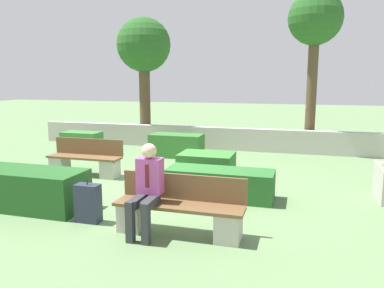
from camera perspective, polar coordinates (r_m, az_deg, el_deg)
name	(u,v)px	position (r m, az deg, el deg)	size (l,w,h in m)	color
ground_plane	(174,188)	(8.11, -2.78, -6.77)	(60.00, 60.00, 0.00)	#607F51
perimeter_wall	(221,138)	(12.57, 4.39, 0.86)	(13.35, 0.30, 0.74)	#B7B2A8
bench_front	(179,212)	(5.71, -1.93, -10.29)	(1.97, 0.49, 0.88)	brown
bench_left_side	(85,161)	(9.49, -15.97, -2.57)	(1.85, 0.48, 0.88)	brown
person_seated_man	(147,185)	(5.61, -6.90, -6.18)	(0.38, 0.63, 1.37)	#333338
hedge_block_near_left	(177,145)	(11.34, -2.37, -0.22)	(1.57, 0.74, 0.69)	#33702D
hedge_block_near_right	(82,142)	(12.53, -16.44, 0.28)	(1.23, 0.62, 0.66)	#3D7A38
hedge_block_mid_left	(26,189)	(7.47, -23.92, -6.24)	(2.19, 0.86, 0.71)	#235623
hedge_block_mid_right	(207,166)	(8.79, 2.24, -3.38)	(1.24, 0.90, 0.61)	#33702D
hedge_block_far_left	(220,184)	(7.43, 4.26, -6.03)	(2.10, 0.74, 0.57)	#286028
suitcase	(88,203)	(6.40, -15.55, -8.67)	(0.40, 0.21, 0.83)	#282D42
tree_leftmost	(144,48)	(13.76, -7.35, 14.25)	(1.90, 1.90, 4.48)	brown
tree_center_left	(315,24)	(12.71, 18.25, 17.03)	(1.67, 1.67, 5.03)	brown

